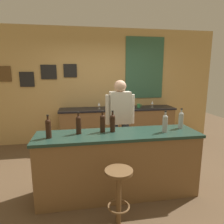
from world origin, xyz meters
name	(u,v)px	position (x,y,z in m)	size (l,w,h in m)	color
ground_plane	(113,179)	(0.00, 0.00, 0.00)	(10.00, 10.00, 0.00)	brown
back_wall	(100,86)	(0.02, 2.03, 1.42)	(6.00, 0.09, 2.80)	tan
bar_counter	(118,164)	(0.00, -0.40, 0.46)	(2.28, 0.60, 0.92)	brown
side_counter	(118,126)	(0.40, 1.65, 0.45)	(2.78, 0.56, 0.90)	brown
bartender	(120,119)	(0.18, 0.36, 0.94)	(0.52, 0.21, 1.62)	#384766
bar_stool	(119,188)	(-0.11, -1.00, 0.46)	(0.32, 0.32, 0.68)	brown
wine_bottle_a	(48,128)	(-0.92, -0.46, 1.06)	(0.07, 0.07, 0.31)	black
wine_bottle_b	(79,124)	(-0.54, -0.34, 1.06)	(0.07, 0.07, 0.31)	black
wine_bottle_c	(103,123)	(-0.21, -0.31, 1.06)	(0.07, 0.07, 0.31)	black
wine_bottle_d	(113,122)	(-0.07, -0.32, 1.06)	(0.07, 0.07, 0.31)	black
wine_bottle_e	(165,123)	(0.65, -0.46, 1.06)	(0.07, 0.07, 0.31)	#999E99
wine_bottle_f	(181,119)	(0.97, -0.32, 1.06)	(0.07, 0.07, 0.31)	#999E99
wine_glass_a	(99,104)	(-0.06, 1.62, 1.01)	(0.07, 0.07, 0.16)	silver
wine_glass_b	(106,104)	(0.12, 1.62, 1.01)	(0.07, 0.07, 0.16)	silver
wine_glass_c	(112,104)	(0.23, 1.56, 1.01)	(0.07, 0.07, 0.16)	silver
wine_glass_d	(124,103)	(0.56, 1.71, 1.01)	(0.07, 0.07, 0.16)	silver
wine_glass_e	(152,103)	(1.26, 1.62, 1.01)	(0.07, 0.07, 0.16)	silver
coffee_mug	(139,106)	(0.92, 1.62, 0.95)	(0.13, 0.08, 0.09)	#338C4C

